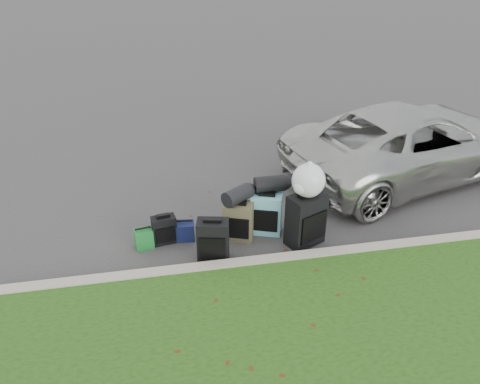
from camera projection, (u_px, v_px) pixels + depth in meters
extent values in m
plane|color=#383535|center=(248.00, 228.00, 7.40)|extent=(120.00, 120.00, 0.00)
cube|color=#9E937F|center=(263.00, 263.00, 6.51)|extent=(120.00, 0.18, 0.15)
imported|color=#B7B7B2|center=(412.00, 142.00, 8.65)|extent=(5.25, 3.41, 1.34)
cube|color=black|center=(164.00, 230.00, 6.97)|extent=(0.38, 0.25, 0.44)
cube|color=black|center=(213.00, 240.00, 6.57)|extent=(0.49, 0.35, 0.63)
cube|color=#403C27|center=(238.00, 221.00, 7.02)|extent=(0.51, 0.41, 0.61)
cube|color=#56949E|center=(266.00, 214.00, 7.15)|extent=(0.52, 0.41, 0.66)
cube|color=black|center=(306.00, 220.00, 6.86)|extent=(0.63, 0.52, 0.82)
cube|color=#1A772C|center=(144.00, 239.00, 6.89)|extent=(0.29, 0.25, 0.29)
cube|color=#151E4C|center=(185.00, 231.00, 7.07)|extent=(0.29, 0.24, 0.29)
cylinder|color=black|center=(238.00, 195.00, 6.84)|extent=(0.51, 0.45, 0.24)
cylinder|color=black|center=(270.00, 184.00, 7.03)|extent=(0.45, 0.25, 0.25)
sphere|color=white|center=(308.00, 180.00, 6.55)|extent=(0.48, 0.48, 0.48)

